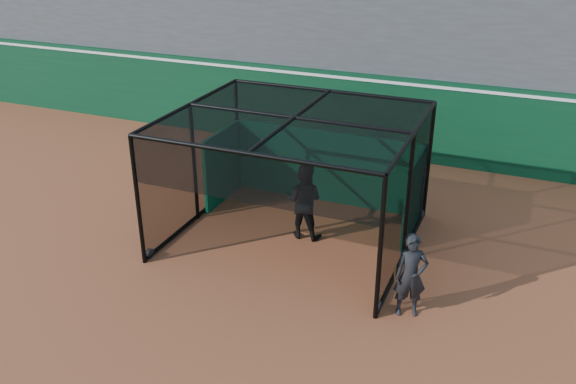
% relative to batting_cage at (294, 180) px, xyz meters
% --- Properties ---
extents(ground, '(120.00, 120.00, 0.00)m').
position_rel_batting_cage_xyz_m(ground, '(-0.21, -2.55, -1.45)').
color(ground, brown).
rests_on(ground, ground).
extents(outfield_wall, '(50.00, 0.50, 2.50)m').
position_rel_batting_cage_xyz_m(outfield_wall, '(-0.21, 5.95, -0.16)').
color(outfield_wall, '#0A381E').
rests_on(outfield_wall, ground).
extents(batting_cage, '(5.22, 4.64, 2.91)m').
position_rel_batting_cage_xyz_m(batting_cage, '(0.00, 0.00, 0.00)').
color(batting_cage, black).
rests_on(batting_cage, ground).
extents(batter, '(0.89, 0.71, 1.80)m').
position_rel_batting_cage_xyz_m(batter, '(0.18, 0.14, -0.55)').
color(batter, black).
rests_on(batter, ground).
extents(on_deck_player, '(0.71, 0.60, 1.67)m').
position_rel_batting_cage_xyz_m(on_deck_player, '(3.08, -1.92, -0.62)').
color(on_deck_player, black).
rests_on(on_deck_player, ground).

